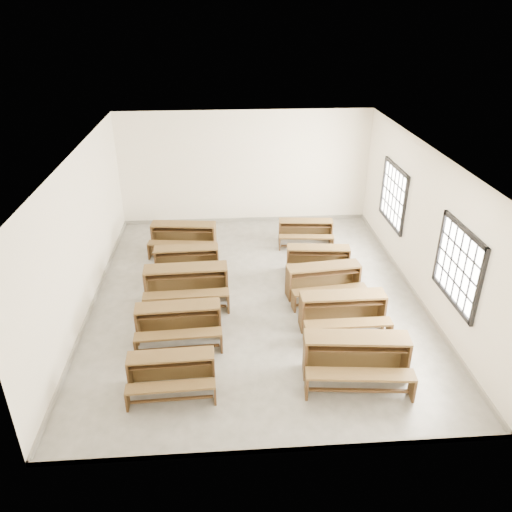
{
  "coord_description": "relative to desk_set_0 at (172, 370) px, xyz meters",
  "views": [
    {
      "loc": [
        -0.68,
        -9.28,
        5.76
      ],
      "look_at": [
        0.0,
        0.0,
        1.0
      ],
      "focal_mm": 35.0,
      "sensor_mm": 36.0,
      "label": 1
    }
  ],
  "objects": [
    {
      "name": "desk_set_3",
      "position": [
        0.05,
        3.93,
        0.02
      ],
      "size": [
        1.51,
        0.82,
        0.67
      ],
      "rotation": [
        0.0,
        0.0,
        0.03
      ],
      "color": "brown",
      "rests_on": "ground"
    },
    {
      "name": "desk_set_7",
      "position": [
        3.06,
        2.72,
        0.04
      ],
      "size": [
        1.67,
        1.0,
        0.72
      ],
      "rotation": [
        0.0,
        0.0,
        0.11
      ],
      "color": "brown",
      "rests_on": "ground"
    },
    {
      "name": "desk_set_0",
      "position": [
        0.0,
        0.0,
        0.0
      ],
      "size": [
        1.44,
        0.78,
        0.64
      ],
      "rotation": [
        0.0,
        0.0,
        0.03
      ],
      "color": "brown",
      "rests_on": "ground"
    },
    {
      "name": "desk_set_9",
      "position": [
        3.1,
        5.41,
        -0.0
      ],
      "size": [
        1.47,
        0.86,
        0.63
      ],
      "rotation": [
        0.0,
        0.0,
        -0.09
      ],
      "color": "brown",
      "rests_on": "ground"
    },
    {
      "name": "desk_set_2",
      "position": [
        0.11,
        2.72,
        0.09
      ],
      "size": [
        1.79,
        0.97,
        0.79
      ],
      "rotation": [
        0.0,
        0.0,
        0.04
      ],
      "color": "brown",
      "rests_on": "ground"
    },
    {
      "name": "room",
      "position": [
        1.68,
        2.76,
        1.77
      ],
      "size": [
        8.5,
        8.5,
        3.2
      ],
      "color": "gray",
      "rests_on": "ground"
    },
    {
      "name": "desk_set_5",
      "position": [
        3.09,
        0.05,
        0.09
      ],
      "size": [
        1.84,
        1.08,
        0.79
      ],
      "rotation": [
        0.0,
        0.0,
        -0.1
      ],
      "color": "brown",
      "rests_on": "ground"
    },
    {
      "name": "desk_set_1",
      "position": [
        0.03,
        1.36,
        0.04
      ],
      "size": [
        1.62,
        0.9,
        0.71
      ],
      "rotation": [
        0.0,
        0.0,
        0.05
      ],
      "color": "brown",
      "rests_on": "ground"
    },
    {
      "name": "desk_set_8",
      "position": [
        3.13,
        3.74,
        0.01
      ],
      "size": [
        1.54,
        0.91,
        0.66
      ],
      "rotation": [
        0.0,
        0.0,
        -0.11
      ],
      "color": "brown",
      "rests_on": "ground"
    },
    {
      "name": "desk_set_4",
      "position": [
        -0.09,
        5.18,
        0.05
      ],
      "size": [
        1.71,
        1.03,
        0.73
      ],
      "rotation": [
        0.0,
        0.0,
        -0.12
      ],
      "color": "brown",
      "rests_on": "ground"
    },
    {
      "name": "desk_set_6",
      "position": [
        3.19,
        1.48,
        0.06
      ],
      "size": [
        1.66,
        0.87,
        0.74
      ],
      "rotation": [
        0.0,
        0.0,
        0.01
      ],
      "color": "brown",
      "rests_on": "ground"
    }
  ]
}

